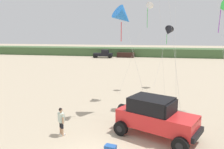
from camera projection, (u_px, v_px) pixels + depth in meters
dune_ridge at (139, 52)px, 60.32m from camera, size 90.00×7.30×2.09m
jeep at (155, 116)px, 12.78m from camera, size 5.00×3.94×2.26m
person_watching at (61, 120)px, 12.94m from camera, size 0.48×0.47×1.67m
cooler_box at (110, 149)px, 11.16m from camera, size 0.62×0.46×0.38m
distant_pickup at (103, 54)px, 55.49m from camera, size 4.68×2.55×1.98m
distant_sedan at (126, 55)px, 56.39m from camera, size 4.26×1.84×1.20m
kite_red_delta at (223, 7)px, 16.35m from camera, size 1.15×2.05×8.26m
kite_black_sled at (123, 17)px, 16.05m from camera, size 3.30×3.12×7.84m
kite_green_box at (168, 32)px, 23.80m from camera, size 2.19×5.28×6.78m
kite_orange_streamer at (149, 7)px, 22.47m from camera, size 3.04×2.86×8.94m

